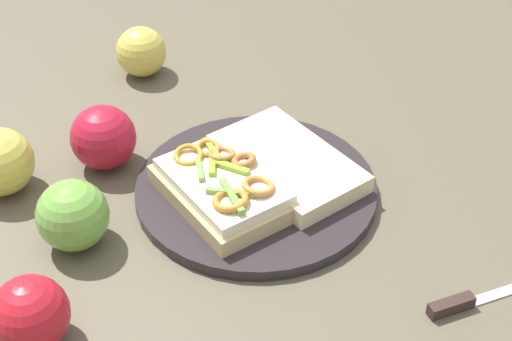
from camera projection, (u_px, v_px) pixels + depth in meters
name	position (u px, v px, depth m)	size (l,w,h in m)	color
ground_plane	(256.00, 194.00, 0.87)	(2.00, 2.00, 0.00)	brown
plate	(256.00, 189.00, 0.86)	(0.27, 0.27, 0.01)	#292325
sandwich	(223.00, 187.00, 0.83)	(0.18, 0.17, 0.04)	tan
bread_slice_side	(287.00, 163.00, 0.87)	(0.18, 0.10, 0.02)	beige
apple_0	(103.00, 137.00, 0.89)	(0.08, 0.08, 0.08)	#AE162B
apple_1	(141.00, 52.00, 1.05)	(0.07, 0.07, 0.07)	gold
apple_3	(30.00, 314.00, 0.68)	(0.07, 0.07, 0.07)	red
apple_4	(73.00, 215.00, 0.78)	(0.08, 0.08, 0.08)	#6DA73F
knife	(465.00, 302.00, 0.73)	(0.05, 0.11, 0.01)	silver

